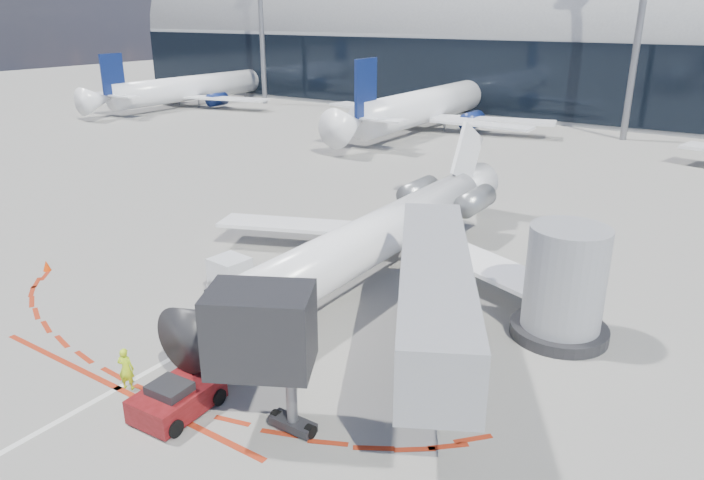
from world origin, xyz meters
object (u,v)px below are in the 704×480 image
Objects in this scene: pushback_tug at (177,398)px; ramp_worker at (126,369)px; regional_jet at (386,231)px; uld_container at (230,277)px.

ramp_worker is at bearing 177.93° from pushback_tug.
regional_jet is 14.68m from pushback_tug.
regional_jet is at bearing -123.47° from ramp_worker.
uld_container is at bearing -123.78° from regional_jet.
uld_container is at bearing -97.94° from ramp_worker.
ramp_worker reaches higher than pushback_tug.
uld_container reaches higher than pushback_tug.
regional_jet is 5.52× the size of pushback_tug.
uld_container is (-2.46, 7.83, 0.13)m from ramp_worker.
pushback_tug is 2.91× the size of ramp_worker.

